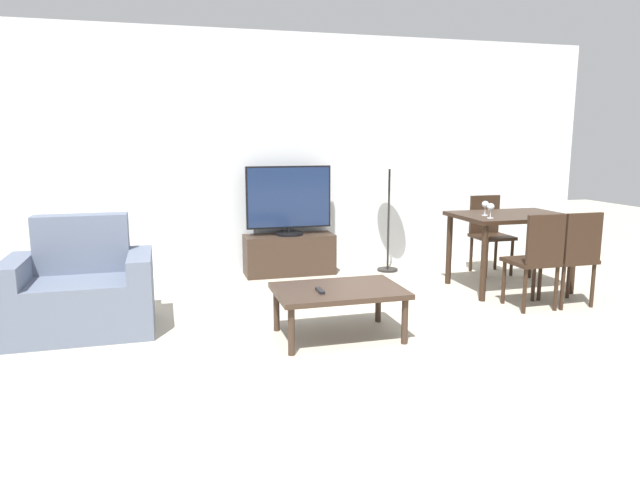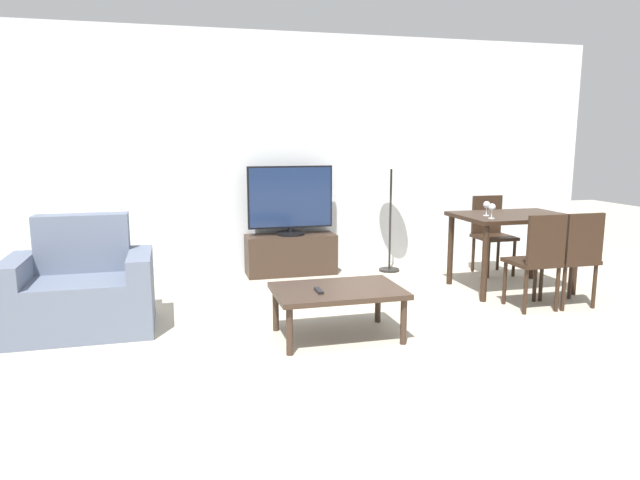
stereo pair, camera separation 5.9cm
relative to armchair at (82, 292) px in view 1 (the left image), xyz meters
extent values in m
plane|color=#B2A893|center=(2.00, -1.70, -0.32)|extent=(18.00, 18.00, 0.00)
cube|color=silver|center=(2.00, 1.73, 1.03)|extent=(7.80, 0.06, 2.70)
cube|color=slate|center=(0.00, -0.04, -0.10)|extent=(0.74, 0.73, 0.44)
cube|color=slate|center=(0.00, 0.23, 0.36)|extent=(0.74, 0.20, 0.48)
cube|color=slate|center=(-0.46, -0.04, -0.01)|extent=(0.18, 0.73, 0.62)
cube|color=slate|center=(0.46, -0.04, -0.01)|extent=(0.18, 0.73, 0.62)
cube|color=#38281E|center=(2.02, 1.47, -0.09)|extent=(1.01, 0.38, 0.45)
cylinder|color=black|center=(2.02, 1.47, 0.15)|extent=(0.32, 0.32, 0.03)
cylinder|color=black|center=(2.02, 1.47, 0.19)|extent=(0.04, 0.04, 0.05)
cube|color=black|center=(2.02, 1.47, 0.56)|extent=(0.96, 0.04, 0.70)
cube|color=#19284C|center=(2.02, 1.45, 0.56)|extent=(0.93, 0.01, 0.66)
cube|color=#38281E|center=(1.94, -0.69, 0.05)|extent=(0.98, 0.66, 0.04)
cylinder|color=#38281E|center=(1.50, -0.96, -0.14)|extent=(0.05, 0.05, 0.35)
cylinder|color=#38281E|center=(2.37, -0.96, -0.14)|extent=(0.05, 0.05, 0.35)
cylinder|color=#38281E|center=(1.50, -0.41, -0.14)|extent=(0.05, 0.05, 0.35)
cylinder|color=#38281E|center=(2.37, -0.41, -0.14)|extent=(0.05, 0.05, 0.35)
cube|color=black|center=(4.06, 0.25, 0.44)|extent=(1.12, 0.80, 0.04)
cylinder|color=black|center=(3.56, -0.10, 0.05)|extent=(0.06, 0.06, 0.74)
cylinder|color=black|center=(4.56, -0.10, 0.05)|extent=(0.06, 0.06, 0.74)
cylinder|color=black|center=(3.56, 0.59, 0.05)|extent=(0.06, 0.06, 0.74)
cylinder|color=black|center=(4.56, 0.59, 0.05)|extent=(0.06, 0.06, 0.74)
cube|color=black|center=(3.86, -0.39, 0.11)|extent=(0.40, 0.40, 0.04)
cylinder|color=black|center=(3.70, -0.22, -0.12)|extent=(0.04, 0.04, 0.41)
cylinder|color=black|center=(4.03, -0.22, -0.12)|extent=(0.04, 0.04, 0.41)
cylinder|color=black|center=(3.70, -0.55, -0.12)|extent=(0.04, 0.04, 0.41)
cylinder|color=black|center=(4.03, -0.55, -0.12)|extent=(0.04, 0.04, 0.41)
cube|color=black|center=(3.86, -0.57, 0.34)|extent=(0.37, 0.04, 0.44)
cube|color=black|center=(4.25, 0.88, 0.11)|extent=(0.40, 0.40, 0.04)
cylinder|color=black|center=(4.09, 0.72, -0.12)|extent=(0.04, 0.04, 0.41)
cylinder|color=black|center=(4.42, 0.72, -0.12)|extent=(0.04, 0.04, 0.41)
cylinder|color=black|center=(4.09, 1.04, -0.12)|extent=(0.04, 0.04, 0.41)
cylinder|color=black|center=(4.42, 1.04, -0.12)|extent=(0.04, 0.04, 0.41)
cube|color=black|center=(4.25, 1.06, 0.34)|extent=(0.37, 0.04, 0.44)
cube|color=black|center=(4.25, -0.39, 0.11)|extent=(0.40, 0.40, 0.04)
cylinder|color=black|center=(4.09, -0.22, -0.12)|extent=(0.04, 0.04, 0.41)
cylinder|color=black|center=(4.42, -0.22, -0.12)|extent=(0.04, 0.04, 0.41)
cylinder|color=black|center=(4.09, -0.55, -0.12)|extent=(0.04, 0.04, 0.41)
cylinder|color=black|center=(4.42, -0.55, -0.12)|extent=(0.04, 0.04, 0.41)
cube|color=black|center=(4.25, -0.57, 0.34)|extent=(0.37, 0.04, 0.44)
cylinder|color=black|center=(3.17, 1.32, -0.31)|extent=(0.24, 0.24, 0.02)
cylinder|color=black|center=(3.17, 1.32, 0.29)|extent=(0.02, 0.02, 1.18)
cone|color=white|center=(3.17, 1.32, 1.01)|extent=(0.34, 0.34, 0.25)
cube|color=black|center=(1.77, -0.75, 0.08)|extent=(0.04, 0.15, 0.02)
cylinder|color=silver|center=(3.68, 0.02, 0.46)|extent=(0.06, 0.06, 0.01)
cylinder|color=silver|center=(3.68, 0.02, 0.50)|extent=(0.01, 0.01, 0.07)
sphere|color=silver|center=(3.68, 0.02, 0.57)|extent=(0.07, 0.07, 0.07)
cylinder|color=silver|center=(3.73, 0.21, 0.46)|extent=(0.06, 0.06, 0.01)
cylinder|color=silver|center=(3.73, 0.21, 0.50)|extent=(0.01, 0.01, 0.07)
sphere|color=silver|center=(3.73, 0.21, 0.57)|extent=(0.07, 0.07, 0.07)
camera|label=1|loc=(0.66, -4.75, 1.21)|focal=32.00mm
camera|label=2|loc=(0.72, -4.77, 1.21)|focal=32.00mm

